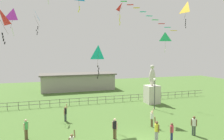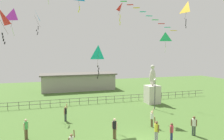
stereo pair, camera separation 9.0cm
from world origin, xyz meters
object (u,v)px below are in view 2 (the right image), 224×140
(kite_4, at_px, (188,8))
(kite_6, at_px, (14,16))
(lamppost, at_px, (155,87))
(person_0, at_px, (156,130))
(person_7, at_px, (194,124))
(person_3, at_px, (172,131))
(kite_3, at_px, (34,16))
(person_5, at_px, (26,128))
(kite_2, at_px, (98,54))
(statue_monument, at_px, (152,91))
(person_4, at_px, (65,113))
(kite_1, at_px, (122,8))
(person_2, at_px, (115,127))
(person_6, at_px, (152,117))
(kite_5, at_px, (165,38))

(kite_4, relative_size, kite_6, 1.11)
(lamppost, height_order, kite_6, kite_6)
(person_0, bearing_deg, person_7, 3.33)
(person_3, distance_m, kite_3, 20.43)
(person_5, relative_size, kite_6, 0.62)
(person_5, distance_m, kite_2, 9.05)
(kite_6, bearing_deg, person_0, -39.12)
(person_3, height_order, person_7, person_7)
(statue_monument, height_order, person_7, statue_monument)
(person_4, distance_m, person_5, 5.13)
(kite_1, bearing_deg, lamppost, -14.65)
(statue_monument, xyz_separation_m, kite_6, (-17.24, -2.74, 9.09))
(lamppost, xyz_separation_m, person_2, (-7.76, -7.26, -1.89))
(person_2, bearing_deg, person_3, -24.73)
(person_0, relative_size, person_6, 1.08)
(person_3, xyz_separation_m, person_6, (0.15, 3.54, 0.04))
(statue_monument, height_order, person_6, statue_monument)
(person_2, distance_m, kite_1, 14.68)
(kite_1, bearing_deg, person_0, -94.17)
(lamppost, relative_size, kite_6, 1.42)
(person_3, distance_m, person_5, 11.88)
(person_4, bearing_deg, kite_2, -36.80)
(person_6, bearing_deg, person_2, -159.44)
(kite_1, distance_m, kite_5, 7.64)
(person_4, xyz_separation_m, kite_5, (13.93, 3.62, 8.28))
(person_2, distance_m, kite_6, 14.86)
(lamppost, relative_size, person_3, 2.53)
(kite_1, distance_m, kite_2, 8.29)
(statue_monument, xyz_separation_m, person_6, (-4.71, -8.67, -0.79))
(lamppost, bearing_deg, kite_4, -37.86)
(statue_monument, relative_size, lamppost, 1.39)
(person_7, bearing_deg, kite_1, 107.47)
(person_3, relative_size, person_6, 0.83)
(kite_4, bearing_deg, kite_6, 172.38)
(person_4, distance_m, kite_1, 13.84)
(person_0, relative_size, person_4, 1.09)
(person_2, height_order, person_7, person_2)
(statue_monument, relative_size, person_4, 2.97)
(kite_2, xyz_separation_m, kite_3, (-6.00, 8.19, 4.58))
(person_4, bearing_deg, person_5, -133.61)
(person_2, relative_size, kite_4, 0.57)
(person_6, xyz_separation_m, kite_5, (6.17, 7.91, 8.27))
(person_4, distance_m, kite_2, 7.19)
(kite_2, xyz_separation_m, kite_4, (11.07, 1.37, 5.21))
(kite_2, distance_m, kite_4, 12.31)
(statue_monument, distance_m, person_7, 11.88)
(person_3, relative_size, kite_4, 0.51)
(person_7, distance_m, kite_6, 20.00)
(person_7, distance_m, kite_4, 13.54)
(person_6, bearing_deg, kite_4, 28.37)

